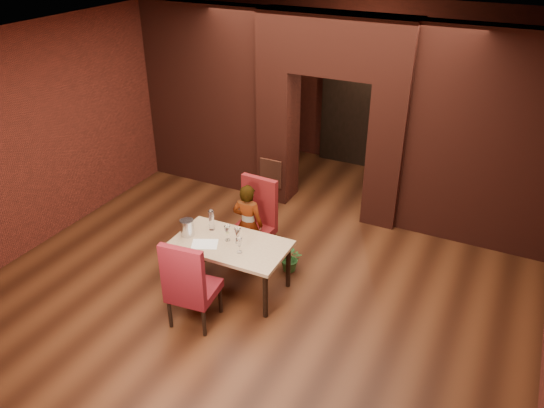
{
  "coord_description": "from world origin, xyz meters",
  "views": [
    {
      "loc": [
        2.74,
        -5.62,
        4.45
      ],
      "look_at": [
        -0.07,
        0.0,
        1.0
      ],
      "focal_mm": 35.0,
      "sensor_mm": 36.0,
      "label": 1
    }
  ],
  "objects_px": {
    "chair_near": "(193,280)",
    "wine_glass_a": "(227,233)",
    "water_bottle": "(211,220)",
    "chair_far": "(251,223)",
    "wine_bucket": "(187,228)",
    "wine_glass_c": "(239,245)",
    "person_seated": "(248,224)",
    "dining_table": "(231,265)",
    "potted_plant": "(291,258)",
    "wine_glass_b": "(238,235)"
  },
  "relations": [
    {
      "from": "wine_glass_c",
      "to": "potted_plant",
      "type": "distance_m",
      "value": 1.08
    },
    {
      "from": "dining_table",
      "to": "person_seated",
      "type": "height_order",
      "value": "person_seated"
    },
    {
      "from": "chair_far",
      "to": "wine_glass_c",
      "type": "height_order",
      "value": "chair_far"
    },
    {
      "from": "chair_near",
      "to": "water_bottle",
      "type": "distance_m",
      "value": 1.03
    },
    {
      "from": "water_bottle",
      "to": "potted_plant",
      "type": "relative_size",
      "value": 0.76
    },
    {
      "from": "dining_table",
      "to": "chair_near",
      "type": "distance_m",
      "value": 0.81
    },
    {
      "from": "chair_near",
      "to": "potted_plant",
      "type": "relative_size",
      "value": 2.95
    },
    {
      "from": "chair_far",
      "to": "water_bottle",
      "type": "distance_m",
      "value": 0.67
    },
    {
      "from": "wine_glass_a",
      "to": "wine_bucket",
      "type": "distance_m",
      "value": 0.55
    },
    {
      "from": "potted_plant",
      "to": "wine_bucket",
      "type": "bearing_deg",
      "value": -145.84
    },
    {
      "from": "chair_far",
      "to": "potted_plant",
      "type": "height_order",
      "value": "chair_far"
    },
    {
      "from": "wine_glass_c",
      "to": "wine_glass_b",
      "type": "bearing_deg",
      "value": 124.52
    },
    {
      "from": "person_seated",
      "to": "potted_plant",
      "type": "bearing_deg",
      "value": 178.21
    },
    {
      "from": "wine_bucket",
      "to": "potted_plant",
      "type": "height_order",
      "value": "wine_bucket"
    },
    {
      "from": "wine_glass_c",
      "to": "potted_plant",
      "type": "relative_size",
      "value": 0.5
    },
    {
      "from": "person_seated",
      "to": "wine_glass_a",
      "type": "bearing_deg",
      "value": 86.64
    },
    {
      "from": "wine_glass_c",
      "to": "person_seated",
      "type": "bearing_deg",
      "value": 111.73
    },
    {
      "from": "chair_far",
      "to": "wine_bucket",
      "type": "distance_m",
      "value": 0.97
    },
    {
      "from": "person_seated",
      "to": "chair_far",
      "type": "bearing_deg",
      "value": -115.7
    },
    {
      "from": "water_bottle",
      "to": "wine_bucket",
      "type": "bearing_deg",
      "value": -129.47
    },
    {
      "from": "person_seated",
      "to": "potted_plant",
      "type": "xyz_separation_m",
      "value": [
        0.65,
        0.05,
        -0.41
      ]
    },
    {
      "from": "wine_bucket",
      "to": "potted_plant",
      "type": "xyz_separation_m",
      "value": [
        1.15,
        0.78,
        -0.61
      ]
    },
    {
      "from": "wine_glass_a",
      "to": "water_bottle",
      "type": "distance_m",
      "value": 0.35
    },
    {
      "from": "wine_glass_c",
      "to": "wine_bucket",
      "type": "relative_size",
      "value": 0.91
    },
    {
      "from": "dining_table",
      "to": "wine_bucket",
      "type": "xyz_separation_m",
      "value": [
        -0.61,
        -0.08,
        0.46
      ]
    },
    {
      "from": "wine_glass_b",
      "to": "wine_glass_c",
      "type": "relative_size",
      "value": 1.05
    },
    {
      "from": "wine_glass_b",
      "to": "wine_bucket",
      "type": "relative_size",
      "value": 0.95
    },
    {
      "from": "dining_table",
      "to": "wine_bucket",
      "type": "distance_m",
      "value": 0.77
    },
    {
      "from": "chair_far",
      "to": "wine_glass_a",
      "type": "distance_m",
      "value": 0.7
    },
    {
      "from": "dining_table",
      "to": "wine_glass_c",
      "type": "relative_size",
      "value": 7.37
    },
    {
      "from": "chair_far",
      "to": "potted_plant",
      "type": "xyz_separation_m",
      "value": [
        0.63,
        -0.01,
        -0.41
      ]
    },
    {
      "from": "dining_table",
      "to": "potted_plant",
      "type": "distance_m",
      "value": 0.9
    },
    {
      "from": "chair_far",
      "to": "wine_glass_b",
      "type": "relative_size",
      "value": 5.74
    },
    {
      "from": "chair_near",
      "to": "wine_glass_a",
      "type": "distance_m",
      "value": 0.84
    },
    {
      "from": "wine_glass_a",
      "to": "chair_near",
      "type": "bearing_deg",
      "value": -89.96
    },
    {
      "from": "wine_glass_a",
      "to": "wine_glass_c",
      "type": "distance_m",
      "value": 0.33
    },
    {
      "from": "person_seated",
      "to": "wine_glass_c",
      "type": "height_order",
      "value": "person_seated"
    },
    {
      "from": "chair_near",
      "to": "potted_plant",
      "type": "height_order",
      "value": "chair_near"
    },
    {
      "from": "wine_glass_c",
      "to": "wine_glass_a",
      "type": "bearing_deg",
      "value": 147.82
    },
    {
      "from": "person_seated",
      "to": "potted_plant",
      "type": "relative_size",
      "value": 3.03
    },
    {
      "from": "wine_bucket",
      "to": "potted_plant",
      "type": "distance_m",
      "value": 1.52
    },
    {
      "from": "wine_glass_b",
      "to": "chair_near",
      "type": "bearing_deg",
      "value": -100.1
    },
    {
      "from": "wine_glass_a",
      "to": "wine_bucket",
      "type": "bearing_deg",
      "value": -166.82
    },
    {
      "from": "water_bottle",
      "to": "chair_near",
      "type": "bearing_deg",
      "value": -70.99
    },
    {
      "from": "dining_table",
      "to": "wine_bucket",
      "type": "relative_size",
      "value": 6.72
    },
    {
      "from": "water_bottle",
      "to": "potted_plant",
      "type": "height_order",
      "value": "water_bottle"
    },
    {
      "from": "person_seated",
      "to": "water_bottle",
      "type": "distance_m",
      "value": 0.6
    },
    {
      "from": "chair_near",
      "to": "wine_bucket",
      "type": "height_order",
      "value": "chair_near"
    },
    {
      "from": "dining_table",
      "to": "chair_far",
      "type": "xyz_separation_m",
      "value": [
        -0.08,
        0.71,
        0.26
      ]
    },
    {
      "from": "dining_table",
      "to": "person_seated",
      "type": "bearing_deg",
      "value": 97.64
    }
  ]
}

